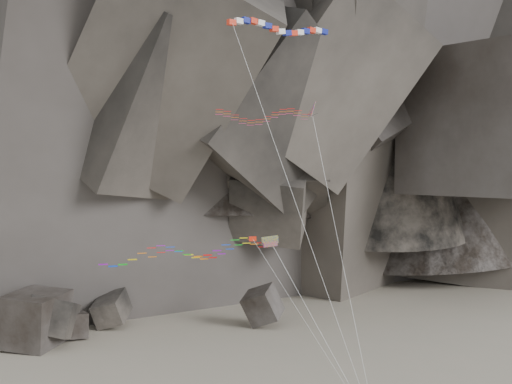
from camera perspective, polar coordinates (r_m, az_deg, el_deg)
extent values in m
cube|color=#47423F|center=(88.87, -13.18, -10.51)|extent=(3.77, 3.44, 3.21)
cube|color=#47423F|center=(83.03, -16.05, -11.46)|extent=(4.18, 3.79, 3.34)
cube|color=#47423F|center=(81.12, -18.94, -10.75)|extent=(8.29, 9.07, 6.47)
cube|color=#47423F|center=(81.21, -17.58, -11.36)|extent=(6.21, 6.98, 6.52)
cube|color=#47423F|center=(84.86, 0.60, -10.63)|extent=(6.37, 5.21, 5.87)
cube|color=#47423F|center=(87.01, -12.71, -10.65)|extent=(5.48, 5.99, 4.97)
cylinder|color=silver|center=(51.78, 7.72, -6.34)|extent=(2.89, 8.60, 24.71)
cube|color=red|center=(51.56, -2.19, 14.83)|extent=(0.76, 0.65, 0.43)
cube|color=white|center=(51.93, -1.54, 14.95)|extent=(0.79, 0.66, 0.48)
cube|color=navy|center=(52.25, -0.89, 15.00)|extent=(0.80, 0.67, 0.51)
cube|color=red|center=(52.53, -0.25, 14.95)|extent=(0.81, 0.67, 0.51)
cube|color=white|center=(52.80, 0.39, 14.79)|extent=(0.79, 0.66, 0.49)
cube|color=navy|center=(53.08, 1.01, 14.55)|extent=(0.77, 0.65, 0.44)
cube|color=red|center=(53.40, 1.62, 14.28)|extent=(0.78, 0.66, 0.47)
cube|color=white|center=(53.77, 2.22, 14.06)|extent=(0.80, 0.67, 0.50)
cube|color=navy|center=(54.20, 2.79, 13.93)|extent=(0.81, 0.67, 0.51)
cube|color=red|center=(54.69, 3.34, 13.91)|extent=(0.80, 0.67, 0.49)
cube|color=white|center=(55.21, 3.88, 13.97)|extent=(0.77, 0.66, 0.45)
cube|color=navy|center=(55.72, 4.42, 14.06)|extent=(0.77, 0.66, 0.45)
cube|color=red|center=(56.20, 4.95, 14.12)|extent=(0.80, 0.67, 0.50)
cube|color=white|center=(56.64, 5.49, 14.10)|extent=(0.81, 0.67, 0.51)
cube|color=navy|center=(57.01, 6.03, 13.98)|extent=(0.80, 0.67, 0.50)
cylinder|color=silver|center=(48.92, 4.25, -2.98)|extent=(10.14, 5.72, 31.31)
cube|color=#D6C60B|center=(52.06, 1.24, -4.31)|extent=(1.42, 0.48, 0.78)
cube|color=#0CB219|center=(51.92, 1.28, -4.65)|extent=(1.19, 0.34, 0.53)
cylinder|color=silver|center=(51.33, 5.86, -12.48)|extent=(6.96, 6.39, 14.11)
cube|color=red|center=(51.38, -0.30, -4.18)|extent=(0.60, 0.07, 0.38)
cube|color=navy|center=(51.36, -0.52, -4.18)|extent=(0.22, 0.06, 0.39)
cylinder|color=silver|center=(50.92, 5.10, -12.49)|extent=(8.44, 6.00, 14.31)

